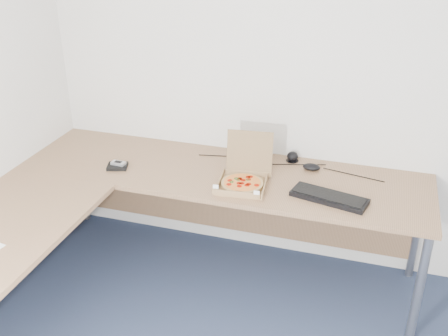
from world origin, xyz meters
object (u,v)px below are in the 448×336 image
(keyboard, at_px, (329,197))
(wallet, at_px, (117,166))
(pizza_box, at_px, (243,180))
(desk, at_px, (144,201))
(drinking_glass, at_px, (258,150))

(keyboard, xyz_separation_m, wallet, (-1.31, 0.01, -0.00))
(pizza_box, distance_m, keyboard, 0.50)
(desk, height_order, keyboard, keyboard)
(desk, height_order, drinking_glass, drinking_glass)
(pizza_box, relative_size, wallet, 2.63)
(pizza_box, distance_m, drinking_glass, 0.37)
(drinking_glass, distance_m, keyboard, 0.64)
(pizza_box, bearing_deg, drinking_glass, 83.62)
(desk, distance_m, drinking_glass, 0.83)
(drinking_glass, xyz_separation_m, keyboard, (0.50, -0.39, -0.05))
(wallet, bearing_deg, drinking_glass, 7.82)
(keyboard, bearing_deg, desk, -151.30)
(pizza_box, height_order, keyboard, pizza_box)
(pizza_box, xyz_separation_m, drinking_glass, (-0.00, 0.37, 0.03))
(pizza_box, xyz_separation_m, keyboard, (0.50, -0.02, -0.02))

